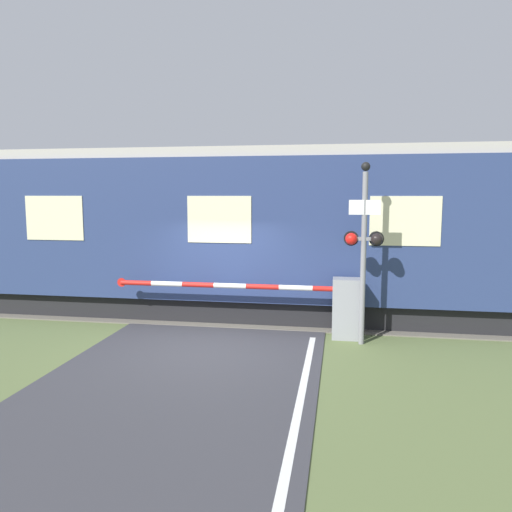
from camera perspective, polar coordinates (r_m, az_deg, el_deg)
name	(u,v)px	position (r m, az deg, el deg)	size (l,w,h in m)	color
ground_plane	(208,348)	(10.26, -5.55, -10.39)	(80.00, 80.00, 0.00)	#5B6B3D
track_bed	(238,312)	(13.13, -2.02, -6.36)	(36.00, 3.20, 0.13)	#666056
train	(233,231)	(12.83, -2.61, 2.82)	(14.81, 3.00, 4.16)	black
crossing_barrier	(328,305)	(10.85, 8.24, -5.54)	(5.50, 0.44, 1.30)	gray
signal_post	(364,242)	(10.28, 12.22, 1.53)	(0.80, 0.26, 3.71)	gray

